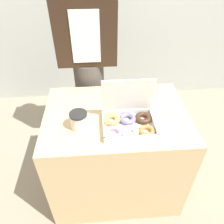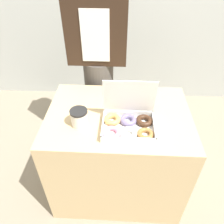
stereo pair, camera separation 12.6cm
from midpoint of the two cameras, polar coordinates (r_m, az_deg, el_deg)
The scene contains 5 objects.
ground_plane at distance 2.00m, azimuth 3.22°, elevation -17.86°, with size 14.00×14.00×0.00m, color gray.
table at distance 1.69m, azimuth 3.69°, elevation -10.69°, with size 0.94×0.67×0.77m.
donut_box at distance 1.30m, azimuth 6.95°, elevation -2.80°, with size 0.34×0.26×0.29m.
coffee_cup at distance 1.30m, azimuth -5.85°, elevation -1.59°, with size 0.11×0.11×0.11m.
person_customer at distance 1.78m, azimuth -1.59°, elevation 13.37°, with size 0.44×0.24×1.69m.
Camera 2 is at (0.01, -1.09, 1.67)m, focal length 35.00 mm.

